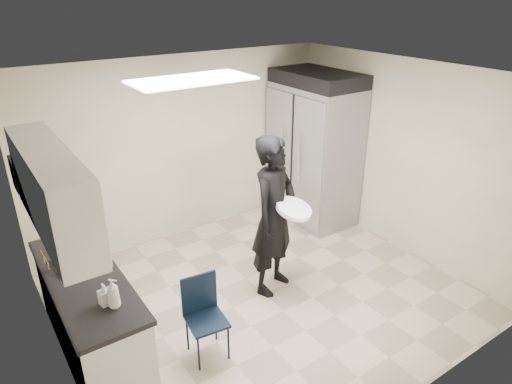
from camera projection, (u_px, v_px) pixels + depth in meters
floor at (264, 294)px, 5.53m from camera, size 4.50×4.50×0.00m
ceiling at (266, 77)px, 4.45m from camera, size 4.50×4.50×0.00m
back_wall at (184, 148)px, 6.50m from camera, size 4.50×0.00×4.50m
left_wall at (47, 261)px, 3.83m from camera, size 0.00×4.00×4.00m
right_wall at (401, 157)px, 6.15m from camera, size 0.00×4.00×4.00m
ceiling_panel at (192, 80)px, 4.46m from camera, size 1.20×0.60×0.02m
lower_counter at (91, 317)px, 4.50m from camera, size 0.60×1.90×0.86m
countertop at (84, 278)px, 4.31m from camera, size 0.64×1.95×0.05m
sink at (79, 267)px, 4.52m from camera, size 0.42×0.40×0.14m
faucet at (55, 260)px, 4.35m from camera, size 0.02×0.02×0.24m
upper_cabinets at (52, 191)px, 3.86m from camera, size 0.35×1.80×0.75m
towel_dispenser at (24, 173)px, 4.77m from camera, size 0.22×0.30×0.35m
notice_sticker_left at (47, 263)px, 3.95m from camera, size 0.00×0.12×0.07m
notice_sticker_right at (43, 257)px, 4.11m from camera, size 0.00×0.12×0.07m
commercial_fridge at (314, 154)px, 6.99m from camera, size 0.80×1.35×2.10m
fridge_compressor at (318, 78)px, 6.52m from camera, size 0.80×1.35×0.20m
folding_chair at (207, 321)px, 4.46m from camera, size 0.41×0.41×0.83m
man_tuxedo at (274, 216)px, 5.28m from camera, size 0.84×0.72×1.95m
bucket_lid at (294, 209)px, 5.09m from camera, size 0.54×0.54×0.05m
soap_bottle_a at (113, 293)px, 3.84m from camera, size 0.15×0.15×0.28m
soap_bottle_b at (104, 294)px, 3.88m from camera, size 0.10×0.10×0.20m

